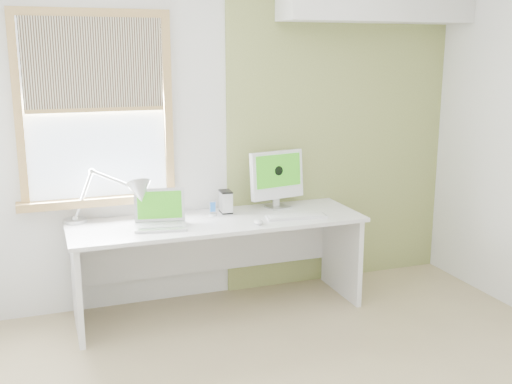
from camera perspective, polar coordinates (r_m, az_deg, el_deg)
name	(u,v)px	position (r m, az deg, el deg)	size (l,w,h in m)	color
room	(323,179)	(3.28, 6.21, 1.24)	(4.04, 3.54, 2.64)	tan
accent_wall	(339,132)	(5.26, 7.77, 5.60)	(2.00, 0.02, 2.60)	olive
window	(96,110)	(4.64, -14.68, 7.37)	(1.20, 0.14, 1.42)	#A98143
desk	(216,242)	(4.72, -3.74, -4.67)	(2.20, 0.70, 0.73)	silver
desk_lamp	(128,195)	(4.54, -11.88, -0.29)	(0.66, 0.44, 0.41)	silver
laptop	(160,217)	(4.48, -8.92, -2.33)	(0.41, 0.35, 0.26)	silver
phone_dock	(213,211)	(4.71, -4.06, -1.81)	(0.07, 0.07, 0.12)	silver
external_drive	(226,202)	(4.79, -2.84, -0.90)	(0.09, 0.14, 0.18)	silver
imac	(277,176)	(4.91, 1.96, 1.49)	(0.48, 0.20, 0.46)	silver
keyboard	(296,217)	(4.66, 3.79, -2.29)	(0.47, 0.19, 0.02)	white
mouse	(259,222)	(4.48, 0.24, -2.81)	(0.06, 0.11, 0.03)	white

